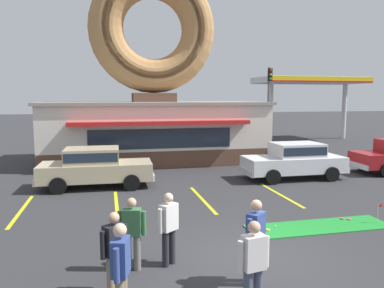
{
  "coord_description": "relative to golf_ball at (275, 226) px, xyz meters",
  "views": [
    {
      "loc": [
        -3.01,
        -7.56,
        3.6
      ],
      "look_at": [
        -0.15,
        5.0,
        2.0
      ],
      "focal_mm": 35.0,
      "sensor_mm": 36.0,
      "label": 1
    }
  ],
  "objects": [
    {
      "name": "pedestrian_beanie_man",
      "position": [
        -4.42,
        -2.62,
        0.8
      ],
      "size": [
        0.51,
        0.41,
        1.56
      ],
      "color": "#7F7056",
      "rests_on": "ground"
    },
    {
      "name": "traffic_light_pole",
      "position": [
        7.15,
        16.44,
        3.66
      ],
      "size": [
        0.28,
        0.47,
        5.8
      ],
      "color": "#595B60",
      "rests_on": "ground"
    },
    {
      "name": "pedestrian_clipboard_woman",
      "position": [
        -1.76,
        -2.81,
        0.87
      ],
      "size": [
        0.47,
        0.43,
        1.67
      ],
      "color": "#7F7056",
      "rests_on": "ground"
    },
    {
      "name": "mini_donut_mid_left",
      "position": [
        2.22,
        0.17,
        -0.0
      ],
      "size": [
        0.13,
        0.13,
        0.04
      ],
      "primitive_type": "torus",
      "color": "#A5724C",
      "rests_on": "putting_mat"
    },
    {
      "name": "donut_shop_building",
      "position": [
        -1.85,
        12.22,
        3.69
      ],
      "size": [
        12.3,
        6.75,
        10.96
      ],
      "color": "brown",
      "rests_on": "ground"
    },
    {
      "name": "mini_donut_mid_centre",
      "position": [
        2.39,
        0.07,
        -0.0
      ],
      "size": [
        0.13,
        0.13,
        0.04
      ],
      "primitive_type": "torus",
      "color": "#D8667F",
      "rests_on": "putting_mat"
    },
    {
      "name": "ground_plane",
      "position": [
        -1.48,
        -1.72,
        -0.05
      ],
      "size": [
        160.0,
        160.0,
        0.0
      ],
      "primitive_type": "plane",
      "color": "#2D2D30"
    },
    {
      "name": "parking_stripe_left",
      "position": [
        -7.26,
        3.28,
        -0.05
      ],
      "size": [
        0.12,
        3.6,
        0.01
      ],
      "primitive_type": "cube",
      "color": "yellow",
      "rests_on": "ground"
    },
    {
      "name": "pedestrian_hooded_kid",
      "position": [
        -4.05,
        -1.7,
        0.8
      ],
      "size": [
        0.58,
        0.32,
        1.55
      ],
      "color": "slate",
      "rests_on": "ground"
    },
    {
      "name": "putting_flag_pin",
      "position": [
        3.04,
        -0.35,
        0.39
      ],
      "size": [
        0.13,
        0.01,
        0.55
      ],
      "color": "silver",
      "rests_on": "putting_mat"
    },
    {
      "name": "putting_mat",
      "position": [
        1.21,
        -0.23,
        -0.04
      ],
      "size": [
        4.09,
        1.13,
        0.03
      ],
      "primitive_type": "cube",
      "color": "#1E842D",
      "rests_on": "ground"
    },
    {
      "name": "pedestrian_blue_sweater_man",
      "position": [
        -3.27,
        -1.64,
        0.83
      ],
      "size": [
        0.5,
        0.42,
        1.59
      ],
      "color": "#232328",
      "rests_on": "ground"
    },
    {
      "name": "parking_stripe_centre",
      "position": [
        -1.26,
        3.28,
        -0.05
      ],
      "size": [
        0.12,
        3.6,
        0.01
      ],
      "primitive_type": "cube",
      "color": "yellow",
      "rests_on": "ground"
    },
    {
      "name": "trash_bin",
      "position": [
        4.35,
        9.29,
        0.45
      ],
      "size": [
        0.57,
        0.57,
        0.97
      ],
      "color": "#1E662D",
      "rests_on": "ground"
    },
    {
      "name": "mini_donut_near_right",
      "position": [
        -0.32,
        -0.23,
        -0.0
      ],
      "size": [
        0.13,
        0.13,
        0.04
      ],
      "primitive_type": "torus",
      "color": "#E5C666",
      "rests_on": "putting_mat"
    },
    {
      "name": "mini_donut_near_left",
      "position": [
        -0.56,
        -0.6,
        -0.0
      ],
      "size": [
        0.13,
        0.13,
        0.04
      ],
      "primitive_type": "torus",
      "color": "brown",
      "rests_on": "putting_mat"
    },
    {
      "name": "pedestrian_crossing_woman",
      "position": [
        -4.34,
        -3.55,
        0.87
      ],
      "size": [
        0.34,
        0.58,
        1.65
      ],
      "color": "#7F7056",
      "rests_on": "ground"
    },
    {
      "name": "gas_station_canopy",
      "position": [
        12.45,
        20.0,
        4.81
      ],
      "size": [
        9.0,
        4.46,
        5.3
      ],
      "color": "silver",
      "rests_on": "ground"
    },
    {
      "name": "parking_stripe_mid_right",
      "position": [
        1.74,
        3.28,
        -0.05
      ],
      "size": [
        0.12,
        3.6,
        0.01
      ],
      "primitive_type": "cube",
      "color": "yellow",
      "rests_on": "ground"
    },
    {
      "name": "car_white",
      "position": [
        3.6,
        5.73,
        0.82
      ],
      "size": [
        4.57,
        2.01,
        1.6
      ],
      "color": "silver",
      "rests_on": "ground"
    },
    {
      "name": "car_champagne",
      "position": [
        -5.02,
        6.02,
        0.82
      ],
      "size": [
        4.6,
        2.07,
        1.6
      ],
      "color": "#BCAD89",
      "rests_on": "ground"
    },
    {
      "name": "golf_ball",
      "position": [
        0.0,
        0.0,
        0.0
      ],
      "size": [
        0.04,
        0.04,
        0.04
      ],
      "primitive_type": "sphere",
      "color": "white",
      "rests_on": "putting_mat"
    },
    {
      "name": "parking_stripe_mid_left",
      "position": [
        -4.26,
        3.28,
        -0.05
      ],
      "size": [
        0.12,
        3.6,
        0.01
      ],
      "primitive_type": "cube",
      "color": "yellow",
      "rests_on": "ground"
    },
    {
      "name": "pedestrian_leather_jacket_man",
      "position": [
        -2.2,
        -3.78,
        0.84
      ],
      "size": [
        0.59,
        0.31,
        1.61
      ],
      "color": "#474C66",
      "rests_on": "ground"
    }
  ]
}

